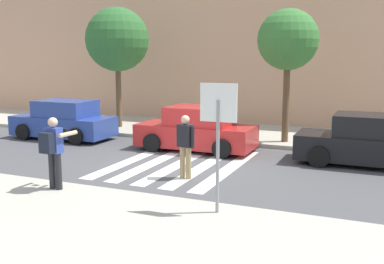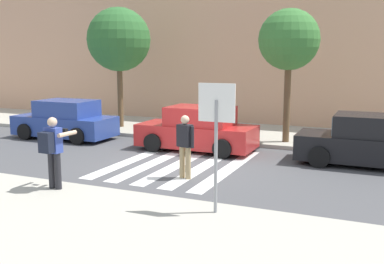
{
  "view_description": "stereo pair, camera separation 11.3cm",
  "coord_description": "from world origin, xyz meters",
  "views": [
    {
      "loc": [
        5.63,
        -12.0,
        3.27
      ],
      "look_at": [
        0.6,
        -0.2,
        1.1
      ],
      "focal_mm": 42.0,
      "sensor_mm": 36.0,
      "label": 1
    },
    {
      "loc": [
        5.74,
        -11.96,
        3.27
      ],
      "look_at": [
        0.6,
        -0.2,
        1.1
      ],
      "focal_mm": 42.0,
      "sensor_mm": 36.0,
      "label": 2
    }
  ],
  "objects": [
    {
      "name": "ground_plane",
      "position": [
        0.0,
        0.0,
        0.0
      ],
      "size": [
        120.0,
        120.0,
        0.0
      ],
      "primitive_type": "plane",
      "color": "#4C4C4F"
    },
    {
      "name": "sidewalk_near",
      "position": [
        0.0,
        -6.2,
        0.07
      ],
      "size": [
        60.0,
        6.0,
        0.14
      ],
      "primitive_type": "cube",
      "color": "#B2AD9E",
      "rests_on": "ground"
    },
    {
      "name": "sidewalk_far",
      "position": [
        0.0,
        6.0,
        0.07
      ],
      "size": [
        60.0,
        4.8,
        0.14
      ],
      "primitive_type": "cube",
      "color": "#B2AD9E",
      "rests_on": "ground"
    },
    {
      "name": "building_facade_far",
      "position": [
        0.0,
        10.4,
        3.44
      ],
      "size": [
        56.0,
        4.0,
        6.88
      ],
      "primitive_type": "cube",
      "color": "tan",
      "rests_on": "ground"
    },
    {
      "name": "crosswalk_stripe_0",
      "position": [
        -1.6,
        0.2,
        0.0
      ],
      "size": [
        0.44,
        5.2,
        0.01
      ],
      "primitive_type": "cube",
      "color": "silver",
      "rests_on": "ground"
    },
    {
      "name": "crosswalk_stripe_1",
      "position": [
        -0.8,
        0.2,
        0.0
      ],
      "size": [
        0.44,
        5.2,
        0.01
      ],
      "primitive_type": "cube",
      "color": "silver",
      "rests_on": "ground"
    },
    {
      "name": "crosswalk_stripe_2",
      "position": [
        0.0,
        0.2,
        0.0
      ],
      "size": [
        0.44,
        5.2,
        0.01
      ],
      "primitive_type": "cube",
      "color": "silver",
      "rests_on": "ground"
    },
    {
      "name": "crosswalk_stripe_3",
      "position": [
        0.8,
        0.2,
        0.0
      ],
      "size": [
        0.44,
        5.2,
        0.01
      ],
      "primitive_type": "cube",
      "color": "silver",
      "rests_on": "ground"
    },
    {
      "name": "crosswalk_stripe_4",
      "position": [
        1.6,
        0.2,
        0.0
      ],
      "size": [
        0.44,
        5.2,
        0.01
      ],
      "primitive_type": "cube",
      "color": "silver",
      "rests_on": "ground"
    },
    {
      "name": "stop_sign",
      "position": [
        2.68,
        -3.76,
        2.05
      ],
      "size": [
        0.76,
        0.08,
        2.62
      ],
      "color": "gray",
      "rests_on": "sidewalk_near"
    },
    {
      "name": "photographer_with_backpack",
      "position": [
        -1.42,
        -3.78,
        1.17
      ],
      "size": [
        0.61,
        0.86,
        1.72
      ],
      "color": "#232328",
      "rests_on": "sidewalk_near"
    },
    {
      "name": "pedestrian_crossing",
      "position": [
        0.84,
        -1.23,
        0.97
      ],
      "size": [
        0.57,
        0.32,
        1.72
      ],
      "color": "tan",
      "rests_on": "ground"
    },
    {
      "name": "parked_car_blue",
      "position": [
        -6.03,
        2.3,
        0.73
      ],
      "size": [
        4.1,
        1.92,
        1.55
      ],
      "color": "#284293",
      "rests_on": "ground"
    },
    {
      "name": "parked_car_red",
      "position": [
        -0.28,
        2.3,
        0.73
      ],
      "size": [
        4.1,
        1.92,
        1.55
      ],
      "color": "red",
      "rests_on": "ground"
    },
    {
      "name": "parked_car_black",
      "position": [
        5.31,
        2.3,
        0.73
      ],
      "size": [
        4.1,
        1.92,
        1.55
      ],
      "color": "black",
      "rests_on": "ground"
    },
    {
      "name": "street_tree_west",
      "position": [
        -5.2,
        5.08,
        3.97
      ],
      "size": [
        2.78,
        2.78,
        5.24
      ],
      "color": "brown",
      "rests_on": "sidewalk_far"
    },
    {
      "name": "street_tree_center",
      "position": [
        2.37,
        4.43,
        3.83
      ],
      "size": [
        2.2,
        2.2,
        4.82
      ],
      "color": "brown",
      "rests_on": "sidewalk_far"
    }
  ]
}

